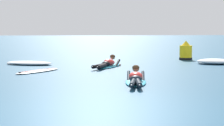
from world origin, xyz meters
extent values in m
plane|color=navy|center=(0.00, 10.00, 0.00)|extent=(120.00, 120.00, 0.00)
ellipsoid|color=#2DB2D1|center=(1.09, 3.49, 0.04)|extent=(0.89, 2.02, 0.07)
ellipsoid|color=#2DB2D1|center=(1.23, 4.41, 0.05)|extent=(0.24, 0.23, 0.06)
ellipsoid|color=red|center=(1.10, 3.54, 0.20)|extent=(0.50, 0.75, 0.35)
ellipsoid|color=black|center=(1.04, 3.14, 0.17)|extent=(0.38, 0.33, 0.20)
cylinder|color=black|center=(0.87, 2.55, 0.14)|extent=(0.33, 0.94, 0.14)
ellipsoid|color=black|center=(0.77, 2.09, 0.14)|extent=(0.13, 0.23, 0.08)
cylinder|color=black|center=(1.03, 2.52, 0.14)|extent=(0.22, 0.94, 0.14)
ellipsoid|color=black|center=(0.98, 2.06, 0.14)|extent=(0.13, 0.23, 0.08)
cylinder|color=black|center=(0.94, 3.96, 0.12)|extent=(0.18, 0.61, 0.34)
sphere|color=#8C6647|center=(1.00, 4.34, 0.02)|extent=(0.09, 0.09, 0.09)
cylinder|color=black|center=(1.37, 3.87, 0.12)|extent=(0.18, 0.61, 0.34)
sphere|color=#8C6647|center=(1.43, 4.24, 0.02)|extent=(0.09, 0.09, 0.09)
sphere|color=#8C6647|center=(1.16, 3.95, 0.38)|extent=(0.21, 0.21, 0.21)
ellipsoid|color=#47331E|center=(1.16, 3.93, 0.41)|extent=(0.25, 0.23, 0.16)
ellipsoid|color=#2DB2D1|center=(0.68, 8.11, 0.04)|extent=(1.40, 2.14, 0.07)
ellipsoid|color=#2DB2D1|center=(1.10, 9.02, 0.05)|extent=(0.27, 0.27, 0.06)
ellipsoid|color=red|center=(0.70, 8.16, 0.20)|extent=(0.67, 0.82, 0.35)
ellipsoid|color=black|center=(0.52, 7.78, 0.17)|extent=(0.43, 0.40, 0.20)
cylinder|color=black|center=(0.19, 7.26, 0.14)|extent=(0.57, 0.88, 0.14)
ellipsoid|color=black|center=(-0.03, 6.85, 0.14)|extent=(0.18, 0.24, 0.08)
cylinder|color=black|center=(0.34, 7.19, 0.14)|extent=(0.47, 0.92, 0.14)
ellipsoid|color=black|center=(0.16, 6.76, 0.14)|extent=(0.18, 0.24, 0.08)
cylinder|color=black|center=(0.66, 8.61, 0.12)|extent=(0.33, 0.57, 0.34)
sphere|color=tan|center=(0.83, 8.95, 0.02)|extent=(0.09, 0.09, 0.09)
cylinder|color=black|center=(1.06, 8.40, 0.12)|extent=(0.33, 0.57, 0.34)
sphere|color=tan|center=(1.21, 8.73, 0.02)|extent=(0.09, 0.09, 0.09)
sphere|color=tan|center=(0.87, 8.54, 0.38)|extent=(0.21, 0.21, 0.21)
ellipsoid|color=#47331E|center=(0.87, 8.52, 0.41)|extent=(0.28, 0.27, 0.16)
ellipsoid|color=white|center=(-2.05, 6.64, 0.04)|extent=(1.76, 2.07, 0.07)
cube|color=red|center=(-2.05, 6.64, 0.07)|extent=(1.14, 1.50, 0.01)
cone|color=black|center=(-2.60, 5.91, 0.01)|extent=(0.14, 0.14, 0.16)
ellipsoid|color=white|center=(-2.70, 9.42, 0.08)|extent=(2.30, 1.61, 0.17)
ellipsoid|color=white|center=(-2.16, 9.37, 0.06)|extent=(0.86, 0.67, 0.12)
ellipsoid|color=white|center=(-3.32, 9.56, 0.05)|extent=(0.86, 0.67, 0.09)
ellipsoid|color=white|center=(5.47, 9.04, 0.12)|extent=(1.81, 1.55, 0.24)
ellipsoid|color=white|center=(5.88, 9.07, 0.09)|extent=(0.57, 0.58, 0.17)
ellipsoid|color=white|center=(5.00, 9.09, 0.07)|extent=(0.73, 0.73, 0.13)
cylinder|color=yellow|center=(4.80, 11.30, 0.36)|extent=(0.62, 0.62, 0.73)
cone|color=yellow|center=(4.80, 11.30, 0.85)|extent=(0.43, 0.43, 0.24)
cylinder|color=black|center=(4.80, 11.30, 0.06)|extent=(0.65, 0.65, 0.12)
camera|label=1|loc=(-0.62, -7.80, 1.64)|focal=62.87mm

